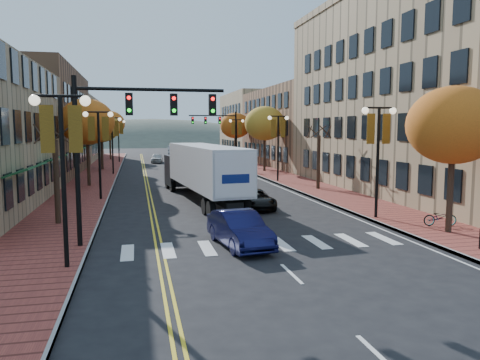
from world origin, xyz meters
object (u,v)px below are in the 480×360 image
navy_sedan (239,229)px  bicycle (440,217)px  semi_truck (201,168)px  black_suv (255,199)px

navy_sedan → bicycle: bearing=-1.0°
semi_truck → black_suv: (2.82, -3.77, -1.64)m
semi_truck → navy_sedan: size_ratio=3.43×
semi_truck → navy_sedan: (-0.12, -12.60, -1.48)m
semi_truck → navy_sedan: bearing=-96.8°
black_suv → bicycle: bearing=-44.8°
bicycle → black_suv: bearing=56.5°
black_suv → bicycle: size_ratio=2.60×
navy_sedan → semi_truck: bearing=81.6°
black_suv → bicycle: 10.61m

